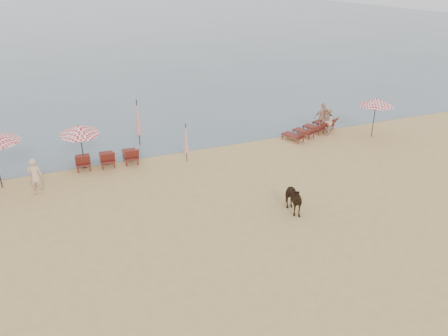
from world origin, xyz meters
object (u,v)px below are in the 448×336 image
at_px(lounger_cluster_right, 312,129).
at_px(umbrella_open_left_b, 79,129).
at_px(lounger_cluster_left, 107,157).
at_px(beachgoer_right_b, 323,118).
at_px(cow, 291,198).
at_px(beachgoer_left, 35,177).
at_px(beachgoer_right_a, 327,122).
at_px(umbrella_closed_left, 138,117).
at_px(umbrella_open_right, 376,102).
at_px(umbrella_closed_right, 186,138).

bearing_deg(lounger_cluster_right, umbrella_open_left_b, 157.23).
relative_size(lounger_cluster_right, umbrella_open_left_b, 1.66).
distance_m(lounger_cluster_left, beachgoer_right_b, 12.91).
distance_m(lounger_cluster_right, umbrella_open_left_b, 13.23).
height_order(cow, beachgoer_left, beachgoer_left).
xyz_separation_m(lounger_cluster_left, beachgoer_left, (-3.34, -1.92, 0.39)).
distance_m(beachgoer_left, beachgoer_right_a, 16.31).
relative_size(cow, beachgoer_right_b, 0.84).
bearing_deg(beachgoer_left, beachgoer_right_a, -163.13).
xyz_separation_m(umbrella_open_left_b, beachgoer_right_a, (14.02, -0.52, -1.24)).
distance_m(lounger_cluster_left, umbrella_closed_left, 3.30).
xyz_separation_m(umbrella_open_right, beachgoer_right_b, (-2.26, 1.87, -1.23)).
height_order(umbrella_closed_right, cow, umbrella_closed_right).
bearing_deg(cow, umbrella_closed_left, 116.19).
relative_size(umbrella_closed_left, umbrella_closed_right, 1.28).
bearing_deg(umbrella_open_right, umbrella_closed_left, 169.97).
bearing_deg(umbrella_closed_left, cow, -67.71).
bearing_deg(umbrella_closed_left, beachgoer_left, -142.93).
relative_size(umbrella_open_left_b, umbrella_open_right, 1.00).
bearing_deg(lounger_cluster_left, beachgoer_left, -146.47).
relative_size(umbrella_closed_left, beachgoer_right_b, 1.46).
bearing_deg(beachgoer_right_b, lounger_cluster_right, 31.08).
bearing_deg(umbrella_closed_left, umbrella_open_right, -17.02).
xyz_separation_m(lounger_cluster_right, beachgoer_right_a, (0.90, -0.23, 0.42)).
bearing_deg(lounger_cluster_right, beachgoer_right_a, -36.13).
bearing_deg(umbrella_open_right, beachgoer_left, -172.53).
height_order(lounger_cluster_right, umbrella_closed_right, umbrella_closed_right).
bearing_deg(umbrella_closed_left, beachgoer_right_b, -11.15).
xyz_separation_m(lounger_cluster_left, cow, (6.17, -7.61, 0.18)).
bearing_deg(umbrella_open_left_b, lounger_cluster_left, -10.35).
relative_size(umbrella_closed_right, beachgoer_left, 1.20).
relative_size(cow, beachgoer_left, 0.88).
bearing_deg(umbrella_open_left_b, umbrella_closed_right, -16.88).
xyz_separation_m(cow, beachgoer_left, (-9.51, 5.69, 0.22)).
bearing_deg(umbrella_open_left_b, beachgoer_right_b, -4.69).
bearing_deg(beachgoer_left, umbrella_open_right, -167.98).
xyz_separation_m(umbrella_closed_right, beachgoer_right_b, (9.02, 1.08, -0.36)).
bearing_deg(umbrella_closed_right, beachgoer_right_a, 3.62).
height_order(umbrella_open_left_b, beachgoer_right_a, umbrella_open_left_b).
relative_size(lounger_cluster_left, umbrella_open_right, 1.33).
relative_size(lounger_cluster_left, umbrella_open_left_b, 1.33).
distance_m(umbrella_closed_right, beachgoer_right_b, 9.09).
height_order(umbrella_open_right, cow, umbrella_open_right).
relative_size(umbrella_open_left_b, cow, 1.57).
relative_size(cow, beachgoer_right_a, 0.93).
bearing_deg(beachgoer_left, lounger_cluster_left, -138.60).
distance_m(lounger_cluster_left, umbrella_open_right, 15.36).
distance_m(cow, beachgoer_right_b, 10.24).
bearing_deg(umbrella_open_right, umbrella_open_left_b, -179.58).
relative_size(umbrella_open_left_b, beachgoer_right_a, 1.46).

